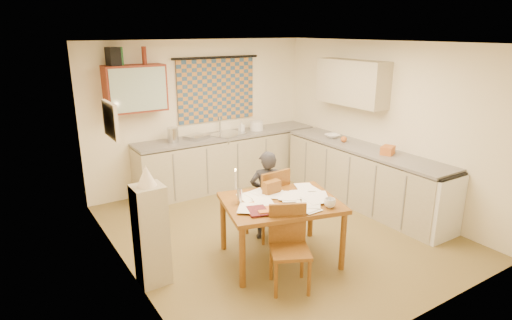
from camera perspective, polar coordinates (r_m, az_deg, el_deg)
floor at (r=5.98m, az=2.64°, el=-9.45°), size 4.00×4.50×0.02m
ceiling at (r=5.35m, az=3.02°, el=15.47°), size 4.00×4.50×0.02m
wall_back at (r=7.44m, az=-7.39°, el=6.03°), size 4.00×0.02×2.50m
wall_front at (r=4.01m, az=21.99°, el=-4.78°), size 4.00×0.02×2.50m
wall_left at (r=4.70m, az=-17.56°, el=-1.17°), size 0.02×4.50×2.50m
wall_right at (r=6.87m, az=16.64°, el=4.53°), size 0.02×4.50×2.50m
window_blind at (r=7.47m, az=-5.28°, el=9.25°), size 1.45×0.03×1.05m
curtain_rod at (r=7.40m, az=-5.32°, el=13.46°), size 1.60×0.04×0.04m
wall_cabinet at (r=6.78m, az=-15.80°, el=9.17°), size 0.90×0.34×0.70m
wall_cabinet_glass at (r=6.61m, az=-15.35°, el=9.03°), size 0.84×0.02×0.64m
upper_cabinet_right at (r=7.01m, az=12.66°, el=10.05°), size 0.34×1.30×0.70m
framed_print at (r=4.98m, az=-18.84°, el=5.06°), size 0.04×0.50×0.40m
print_canvas at (r=4.98m, az=-18.56°, el=5.10°), size 0.01×0.42×0.32m
counter_back at (r=7.53m, az=-3.60°, el=0.00°), size 3.30×0.62×0.92m
counter_right at (r=6.89m, az=14.02°, el=-2.12°), size 0.62×2.95×0.92m
stove at (r=6.18m, az=22.40°, el=-5.28°), size 0.58×0.58×0.89m
sink at (r=7.41m, az=-3.79°, el=3.15°), size 0.68×0.62×0.10m
tap at (r=7.50m, az=-4.85°, el=4.70°), size 0.04×0.04×0.28m
dish_rack at (r=7.13m, az=-7.93°, el=3.05°), size 0.44×0.41×0.06m
kettle at (r=6.95m, az=-11.04°, el=3.30°), size 0.24×0.24×0.24m
mixing_bowl at (r=7.67m, az=0.07°, el=4.60°), size 0.30×0.30×0.16m
soap_bottle at (r=7.57m, az=-1.94°, el=4.49°), size 0.11×0.11×0.18m
bowl at (r=7.25m, az=10.15°, el=3.17°), size 0.28×0.28×0.06m
orange_bag at (r=6.46m, az=17.16°, el=1.26°), size 0.27×0.23×0.12m
fruit_orange at (r=6.98m, az=11.63°, el=2.73°), size 0.10×0.10×0.10m
speaker at (r=6.65m, az=-18.52°, el=12.97°), size 0.19×0.22×0.26m
bottle_green at (r=6.68m, az=-17.58°, el=13.07°), size 0.07×0.07×0.26m
bottle_brown at (r=6.79m, az=-14.68°, el=13.35°), size 0.08×0.08×0.26m
dining_table at (r=5.14m, az=3.27°, el=-9.28°), size 1.52×1.30×0.75m
chair_far at (r=5.70m, az=1.50°, el=-7.39°), size 0.45×0.45×0.96m
chair_near at (r=4.68m, az=4.47°, el=-13.59°), size 0.54×0.54×0.89m
person at (r=5.55m, az=1.44°, el=-4.75°), size 0.67×0.64×1.19m
shelf_stand at (r=4.74m, az=-13.82°, el=-9.73°), size 0.32×0.30×1.12m
lampshade at (r=4.48m, az=-14.42°, el=-2.05°), size 0.20×0.20×0.22m
letter_rack at (r=5.16m, az=2.12°, el=-3.68°), size 0.23×0.12×0.16m
mug at (r=4.86m, az=9.82°, el=-5.66°), size 0.22×0.22×0.10m
magazine at (r=4.65m, az=-1.05°, el=-6.98°), size 0.37×0.40×0.03m
book at (r=4.76m, az=-0.56°, el=-6.41°), size 0.33×0.37×0.02m
orange_box at (r=4.62m, az=1.08°, el=-7.06°), size 0.14×0.12×0.04m
eyeglasses at (r=4.77m, az=6.12°, el=-6.52°), size 0.13×0.06×0.02m
candle_holder at (r=4.87m, az=-2.20°, el=-4.87°), size 0.08×0.08×0.18m
candle at (r=4.78m, az=-2.77°, el=-2.71°), size 0.03×0.03×0.22m
candle_flame at (r=4.75m, az=-2.75°, el=-1.29°), size 0.02×0.02×0.02m
papers at (r=5.03m, az=4.17°, el=-5.11°), size 1.28×0.97×0.03m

